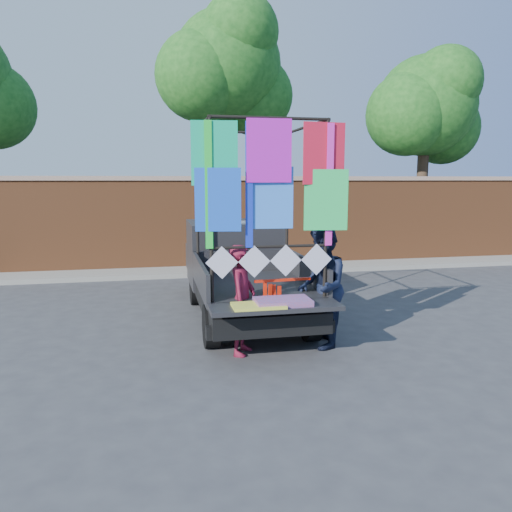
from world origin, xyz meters
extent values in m
plane|color=#38383A|center=(0.00, 0.00, 0.00)|extent=(90.00, 90.00, 0.00)
cube|color=brown|center=(0.00, 7.00, 1.25)|extent=(30.00, 0.35, 2.50)
cube|color=#A08370|center=(0.00, 7.00, 2.55)|extent=(30.00, 0.45, 0.12)
cube|color=gray|center=(0.00, 6.30, 0.06)|extent=(30.00, 1.20, 0.12)
cylinder|color=#38281C|center=(1.00, 8.20, 2.73)|extent=(0.36, 0.36, 5.46)
sphere|color=#164F16|center=(1.00, 8.20, 5.85)|extent=(3.20, 3.20, 3.20)
sphere|color=#164F16|center=(1.90, 8.60, 5.07)|extent=(2.40, 2.40, 2.40)
sphere|color=#164F16|center=(0.20, 7.90, 5.46)|extent=(2.60, 2.60, 2.60)
sphere|color=#164F16|center=(1.30, 7.60, 6.63)|extent=(2.20, 2.20, 2.20)
cylinder|color=#38281C|center=(7.50, 8.20, 2.27)|extent=(0.36, 0.36, 4.55)
sphere|color=#164F16|center=(7.50, 8.20, 4.88)|extent=(3.20, 3.20, 3.20)
sphere|color=#164F16|center=(8.40, 8.60, 4.23)|extent=(2.40, 2.40, 2.40)
sphere|color=#164F16|center=(6.70, 7.90, 4.55)|extent=(2.60, 2.60, 2.60)
sphere|color=#164F16|center=(7.80, 7.60, 5.52)|extent=(2.20, 2.20, 2.20)
cylinder|color=black|center=(-0.45, 2.93, 0.33)|extent=(0.22, 0.66, 0.66)
cylinder|color=black|center=(-0.45, 0.23, 0.33)|extent=(0.22, 0.66, 0.66)
cylinder|color=black|center=(1.11, 2.93, 0.33)|extent=(0.22, 0.66, 0.66)
cylinder|color=black|center=(1.11, 0.23, 0.33)|extent=(0.22, 0.66, 0.66)
cube|color=black|center=(0.33, 1.53, 0.50)|extent=(1.70, 4.21, 0.30)
cube|color=black|center=(0.33, 0.78, 0.78)|extent=(1.80, 2.30, 0.10)
cube|color=black|center=(-0.55, 0.78, 1.00)|extent=(0.06, 2.30, 0.45)
cube|color=black|center=(1.21, 0.78, 1.00)|extent=(0.06, 2.30, 0.45)
cube|color=black|center=(0.33, 1.91, 1.00)|extent=(1.80, 0.06, 0.45)
cube|color=black|center=(0.33, 2.88, 1.05)|extent=(1.80, 1.60, 1.25)
cube|color=#8C9EAD|center=(0.33, 2.43, 1.45)|extent=(1.60, 0.06, 0.55)
cube|color=#8C9EAD|center=(0.33, 3.63, 1.25)|extent=(1.60, 0.10, 0.70)
cube|color=black|center=(0.33, 3.98, 0.80)|extent=(1.75, 0.90, 0.55)
cube|color=black|center=(0.33, -0.62, 0.80)|extent=(1.80, 0.55, 0.06)
cube|color=black|center=(0.33, -0.39, 0.42)|extent=(1.85, 0.15, 0.18)
cylinder|color=black|center=(-0.49, -0.27, 2.08)|extent=(0.05, 0.05, 2.50)
cylinder|color=black|center=(-0.49, 1.83, 2.08)|extent=(0.05, 0.05, 2.50)
cylinder|color=black|center=(1.15, -0.27, 2.08)|extent=(0.05, 0.05, 2.50)
cylinder|color=black|center=(1.15, 1.83, 2.08)|extent=(0.05, 0.05, 2.50)
cylinder|color=black|center=(0.33, -0.27, 3.33)|extent=(1.70, 0.04, 0.04)
cylinder|color=black|center=(0.33, 1.83, 3.33)|extent=(1.70, 0.04, 0.04)
cylinder|color=black|center=(-0.49, 0.78, 3.33)|extent=(0.04, 2.15, 0.04)
cylinder|color=black|center=(1.15, 0.78, 3.33)|extent=(0.04, 2.15, 0.04)
cylinder|color=black|center=(0.33, -0.27, 1.58)|extent=(1.70, 0.04, 0.04)
cube|color=#0CAE76|center=(-0.42, -0.29, 2.88)|extent=(0.62, 0.02, 0.85)
cube|color=#C916C9|center=(0.33, -0.33, 2.88)|extent=(0.62, 0.02, 0.85)
cube|color=red|center=(1.08, -0.29, 2.88)|extent=(0.62, 0.02, 0.85)
cube|color=blue|center=(-0.42, -0.33, 2.23)|extent=(0.62, 0.02, 0.85)
cube|color=#3581FF|center=(0.33, -0.29, 2.23)|extent=(0.62, 0.02, 0.85)
cube|color=#24D05C|center=(1.08, -0.33, 2.23)|extent=(0.62, 0.02, 0.85)
cube|color=#1BDC38|center=(-0.52, -0.31, 2.43)|extent=(0.10, 0.01, 1.70)
cube|color=#F428C1|center=(1.18, -0.31, 2.43)|extent=(0.10, 0.01, 1.70)
cube|color=#1731CF|center=(0.03, -0.31, 2.43)|extent=(0.10, 0.01, 1.70)
cube|color=silver|center=(-0.35, -0.30, 1.38)|extent=(0.45, 0.01, 0.45)
cube|color=silver|center=(0.11, -0.30, 1.38)|extent=(0.45, 0.01, 0.45)
cube|color=silver|center=(0.56, -0.30, 1.38)|extent=(0.45, 0.01, 0.45)
cube|color=silver|center=(1.01, -0.30, 1.38)|extent=(0.45, 0.01, 0.45)
cube|color=red|center=(0.43, -0.62, 0.87)|extent=(0.75, 0.45, 0.08)
cube|color=#D8DC45|center=(0.08, -0.69, 0.85)|extent=(0.70, 0.40, 0.04)
imported|color=maroon|center=(-0.04, -0.12, 0.80)|extent=(0.59, 0.69, 1.60)
imported|color=black|center=(1.18, -0.06, 0.92)|extent=(0.88, 1.03, 1.83)
cube|color=red|center=(0.57, -0.09, 1.06)|extent=(0.86, 0.11, 0.04)
cube|color=red|center=(0.30, -0.11, 0.79)|extent=(0.05, 0.02, 0.50)
cube|color=red|center=(0.37, -0.11, 0.77)|extent=(0.05, 0.02, 0.50)
cube|color=red|center=(0.45, -0.11, 0.75)|extent=(0.05, 0.02, 0.50)
cube|color=red|center=(0.52, -0.11, 0.73)|extent=(0.05, 0.02, 0.50)
camera|label=1|loc=(-1.26, -7.01, 2.51)|focal=35.00mm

